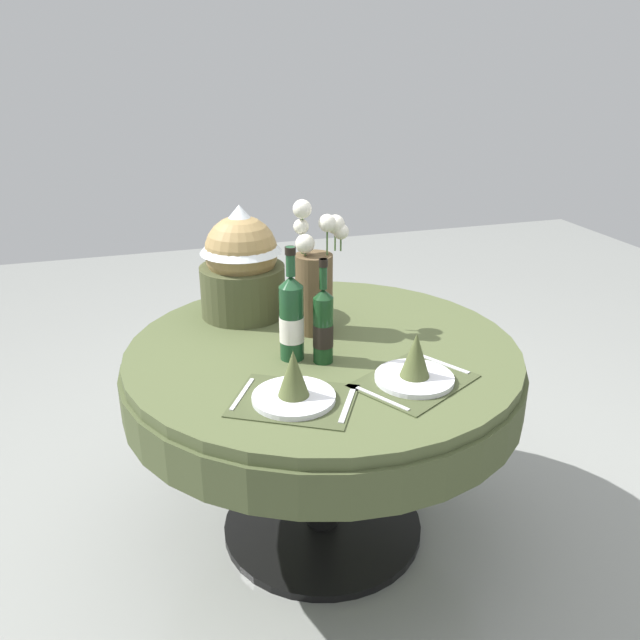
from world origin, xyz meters
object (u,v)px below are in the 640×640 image
at_px(dining_table, 323,380).
at_px(wine_bottle_left, 292,318).
at_px(flower_vase, 315,279).
at_px(wine_bottle_centre, 323,325).
at_px(place_setting_left, 294,387).
at_px(place_setting_right, 415,368).
at_px(gift_tub_back_left, 242,259).

bearing_deg(dining_table, wine_bottle_left, -152.68).
xyz_separation_m(flower_vase, wine_bottle_centre, (-0.05, -0.25, -0.07)).
bearing_deg(flower_vase, place_setting_left, -113.41).
xyz_separation_m(dining_table, place_setting_right, (0.19, -0.33, 0.18)).
relative_size(wine_bottle_centre, gift_tub_back_left, 0.82).
xyz_separation_m(place_setting_right, wine_bottle_left, (-0.31, 0.27, 0.09)).
distance_m(wine_bottle_left, gift_tub_back_left, 0.44).
height_order(dining_table, place_setting_left, place_setting_left).
bearing_deg(gift_tub_back_left, wine_bottle_centre, -71.06).
distance_m(wine_bottle_centre, gift_tub_back_left, 0.52).
xyz_separation_m(flower_vase, wine_bottle_left, (-0.14, -0.20, -0.05)).
distance_m(place_setting_right, wine_bottle_left, 0.42).
height_order(place_setting_left, wine_bottle_centre, wine_bottle_centre).
relative_size(flower_vase, wine_bottle_centre, 1.37).
distance_m(flower_vase, wine_bottle_centre, 0.26).
bearing_deg(wine_bottle_centre, wine_bottle_left, 148.65).
bearing_deg(place_setting_left, wine_bottle_centre, 54.74).
xyz_separation_m(dining_table, gift_tub_back_left, (-0.20, 0.36, 0.35)).
relative_size(place_setting_right, wine_bottle_centre, 1.23).
distance_m(place_setting_left, wine_bottle_centre, 0.28).
height_order(wine_bottle_left, wine_bottle_centre, wine_bottle_left).
xyz_separation_m(place_setting_left, wine_bottle_centre, (0.16, 0.22, 0.08)).
relative_size(place_setting_right, gift_tub_back_left, 1.01).
distance_m(place_setting_left, place_setting_right, 0.38).
relative_size(place_setting_left, flower_vase, 0.90).
bearing_deg(dining_table, flower_vase, 85.11).
distance_m(dining_table, flower_vase, 0.35).
relative_size(dining_table, wine_bottle_centre, 3.94).
distance_m(place_setting_left, gift_tub_back_left, 0.72).
bearing_deg(gift_tub_back_left, dining_table, -61.01).
height_order(wine_bottle_centre, gift_tub_back_left, gift_tub_back_left).
bearing_deg(wine_bottle_left, wine_bottle_centre, -31.35).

